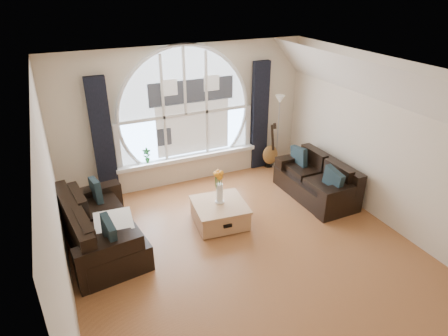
% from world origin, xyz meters
% --- Properties ---
extents(ground, '(5.00, 5.50, 0.01)m').
position_xyz_m(ground, '(0.00, 0.00, 0.00)').
color(ground, brown).
rests_on(ground, ground).
extents(ceiling, '(5.00, 5.50, 0.01)m').
position_xyz_m(ceiling, '(0.00, 0.00, 2.70)').
color(ceiling, silver).
rests_on(ceiling, ground).
extents(wall_back, '(5.00, 0.01, 2.70)m').
position_xyz_m(wall_back, '(0.00, 2.75, 1.35)').
color(wall_back, beige).
rests_on(wall_back, ground).
extents(wall_front, '(5.00, 0.01, 2.70)m').
position_xyz_m(wall_front, '(0.00, -2.75, 1.35)').
color(wall_front, beige).
rests_on(wall_front, ground).
extents(wall_left, '(0.01, 5.50, 2.70)m').
position_xyz_m(wall_left, '(-2.50, 0.00, 1.35)').
color(wall_left, beige).
rests_on(wall_left, ground).
extents(wall_right, '(0.01, 5.50, 2.70)m').
position_xyz_m(wall_right, '(2.50, 0.00, 1.35)').
color(wall_right, beige).
rests_on(wall_right, ground).
extents(attic_slope, '(0.92, 5.50, 0.72)m').
position_xyz_m(attic_slope, '(2.20, 0.00, 2.35)').
color(attic_slope, silver).
rests_on(attic_slope, ground).
extents(arched_window, '(2.60, 0.06, 2.15)m').
position_xyz_m(arched_window, '(0.00, 2.72, 1.62)').
color(arched_window, silver).
rests_on(arched_window, wall_back).
extents(window_sill, '(2.90, 0.22, 0.08)m').
position_xyz_m(window_sill, '(0.00, 2.65, 0.51)').
color(window_sill, white).
rests_on(window_sill, wall_back).
extents(window_frame, '(2.76, 0.08, 2.15)m').
position_xyz_m(window_frame, '(0.00, 2.69, 1.62)').
color(window_frame, white).
rests_on(window_frame, wall_back).
extents(neighbor_house, '(1.70, 0.02, 1.50)m').
position_xyz_m(neighbor_house, '(0.15, 2.71, 1.50)').
color(neighbor_house, silver).
rests_on(neighbor_house, wall_back).
extents(curtain_left, '(0.35, 0.12, 2.30)m').
position_xyz_m(curtain_left, '(-1.60, 2.63, 1.15)').
color(curtain_left, black).
rests_on(curtain_left, ground).
extents(curtain_right, '(0.35, 0.12, 2.30)m').
position_xyz_m(curtain_right, '(1.60, 2.63, 1.15)').
color(curtain_right, black).
rests_on(curtain_right, ground).
extents(sofa_left, '(1.16, 1.95, 0.82)m').
position_xyz_m(sofa_left, '(-1.97, 1.08, 0.40)').
color(sofa_left, black).
rests_on(sofa_left, ground).
extents(sofa_right, '(0.85, 1.66, 0.73)m').
position_xyz_m(sofa_right, '(1.95, 1.02, 0.40)').
color(sofa_right, black).
rests_on(sofa_right, ground).
extents(coffee_chest, '(0.94, 0.94, 0.42)m').
position_xyz_m(coffee_chest, '(-0.06, 0.94, 0.21)').
color(coffee_chest, tan).
rests_on(coffee_chest, ground).
extents(throw_blanket, '(0.59, 0.59, 0.10)m').
position_xyz_m(throw_blanket, '(-1.80, 0.91, 0.50)').
color(throw_blanket, silver).
rests_on(throw_blanket, sofa_left).
extents(vase_flowers, '(0.24, 0.24, 0.70)m').
position_xyz_m(vase_flowers, '(-0.04, 0.98, 0.77)').
color(vase_flowers, white).
rests_on(vase_flowers, coffee_chest).
extents(floor_lamp, '(0.24, 0.24, 1.60)m').
position_xyz_m(floor_lamp, '(1.97, 2.47, 0.80)').
color(floor_lamp, '#B2B2B2').
rests_on(floor_lamp, ground).
extents(guitar, '(0.37, 0.26, 1.06)m').
position_xyz_m(guitar, '(1.81, 2.47, 0.53)').
color(guitar, brown).
rests_on(guitar, ground).
extents(potted_plant, '(0.18, 0.14, 0.30)m').
position_xyz_m(potted_plant, '(-0.84, 2.65, 0.70)').
color(potted_plant, '#1E6023').
rests_on(potted_plant, window_sill).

